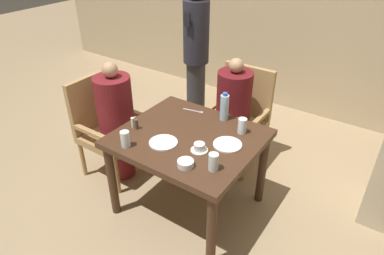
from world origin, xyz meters
TOP-DOWN VIEW (x-y plane):
  - ground_plane at (0.00, 0.00)m, footprint 16.00×16.00m
  - dining_table at (0.00, 0.00)m, footprint 1.06×0.94m
  - chair_left_side at (-0.94, 0.00)m, footprint 0.52×0.52m
  - diner_in_left_chair at (-0.79, 0.00)m, footprint 0.32×0.32m
  - chair_far_side at (0.00, 0.87)m, footprint 0.52×0.52m
  - diner_in_far_chair at (-0.00, 0.73)m, footprint 0.32×0.32m
  - standing_host at (-0.75, 1.23)m, footprint 0.28×0.32m
  - plate_main_left at (0.31, 0.06)m, footprint 0.21×0.21m
  - plate_main_right at (-0.10, -0.19)m, footprint 0.21×0.21m
  - teacup_with_saucer at (0.18, -0.12)m, footprint 0.13×0.13m
  - bowl_small at (0.20, -0.32)m, footprint 0.11×0.11m
  - water_bottle at (0.10, 0.37)m, footprint 0.07×0.07m
  - glass_tall_near at (0.32, 0.27)m, footprint 0.07×0.07m
  - glass_tall_mid at (-0.30, -0.37)m, footprint 0.07×0.07m
  - glass_tall_far at (0.37, -0.25)m, footprint 0.07×0.07m
  - salt_shaker at (-0.44, -0.15)m, footprint 0.03×0.03m
  - pepper_shaker at (-0.40, -0.15)m, footprint 0.03×0.03m
  - fork_beside_plate at (-0.18, 0.35)m, footprint 0.18×0.05m

SIDE VIEW (x-z plane):
  - ground_plane at x=0.00m, z-range 0.00..0.00m
  - chair_left_side at x=-0.94m, z-range 0.03..0.99m
  - chair_far_side at x=0.00m, z-range 0.03..0.99m
  - diner_in_far_chair at x=0.00m, z-range 0.02..1.14m
  - diner_in_left_chair at x=-0.79m, z-range 0.02..1.16m
  - dining_table at x=0.00m, z-range 0.26..0.99m
  - fork_beside_plate at x=-0.18m, z-range 0.72..0.73m
  - plate_main_left at x=0.31m, z-range 0.72..0.74m
  - plate_main_right at x=-0.10m, z-range 0.72..0.74m
  - bowl_small at x=0.20m, z-range 0.72..0.77m
  - teacup_with_saucer at x=0.18m, z-range 0.72..0.78m
  - pepper_shaker at x=-0.40m, z-range 0.72..0.81m
  - salt_shaker at x=-0.44m, z-range 0.72..0.81m
  - glass_tall_near at x=0.32m, z-range 0.72..0.85m
  - glass_tall_mid at x=-0.30m, z-range 0.72..0.85m
  - glass_tall_far at x=0.37m, z-range 0.72..0.85m
  - water_bottle at x=0.10m, z-range 0.72..0.96m
  - standing_host at x=-0.75m, z-range 0.06..1.72m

